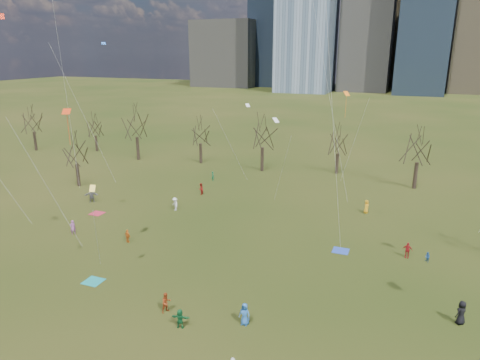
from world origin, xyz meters
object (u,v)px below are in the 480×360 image
(person_2, at_px, (166,303))
(person_4, at_px, (128,236))
(blanket_navy, at_px, (341,251))
(person_0, at_px, (245,314))
(blanket_crimson, at_px, (97,213))
(blanket_teal, at_px, (93,281))

(person_2, height_order, person_4, person_2)
(blanket_navy, distance_m, person_0, 15.72)
(blanket_crimson, relative_size, person_0, 0.92)
(blanket_navy, height_order, person_0, person_0)
(person_0, relative_size, person_2, 1.06)
(blanket_teal, distance_m, person_4, 8.15)
(person_0, relative_size, person_4, 1.22)
(blanket_crimson, height_order, person_2, person_2)
(person_0, height_order, person_2, person_0)
(blanket_crimson, distance_m, person_4, 10.33)
(person_0, height_order, person_4, person_0)
(blanket_teal, height_order, blanket_crimson, same)
(blanket_crimson, relative_size, person_2, 0.97)
(blanket_crimson, xyz_separation_m, person_2, (19.01, -15.10, 0.81))
(blanket_navy, distance_m, person_2, 19.14)
(person_0, xyz_separation_m, person_4, (-16.56, 8.76, -0.15))
(blanket_navy, bearing_deg, blanket_crimson, -178.88)
(blanket_navy, xyz_separation_m, person_4, (-21.31, -6.21, 0.70))
(blanket_navy, xyz_separation_m, blanket_crimson, (-29.95, -0.59, 0.00))
(person_4, bearing_deg, person_0, 167.32)
(person_2, bearing_deg, blanket_navy, -5.43)
(blanket_teal, distance_m, blanket_navy, 23.91)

